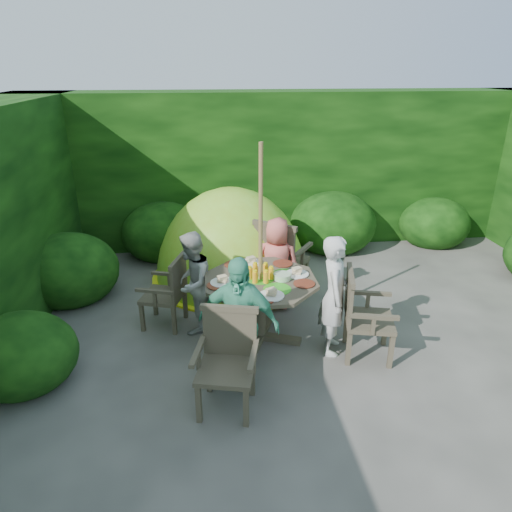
{
  "coord_description": "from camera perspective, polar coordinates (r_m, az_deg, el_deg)",
  "views": [
    {
      "loc": [
        -1.54,
        -3.7,
        2.88
      ],
      "look_at": [
        -0.96,
        1.1,
        0.85
      ],
      "focal_mm": 32.0,
      "sensor_mm": 36.0,
      "label": 1
    }
  ],
  "objects": [
    {
      "name": "child_back",
      "position": [
        5.69,
        2.6,
        -0.96
      ],
      "size": [
        0.67,
        0.56,
        1.18
      ],
      "primitive_type": "imported",
      "rotation": [
        0.0,
        0.0,
        2.78
      ],
      "color": "#DC655B",
      "rests_on": "ground"
    },
    {
      "name": "garden_chair_back",
      "position": [
        5.97,
        3.0,
        -0.2
      ],
      "size": [
        0.82,
        0.8,
        1.03
      ],
      "rotation": [
        0.0,
        0.0,
        2.51
      ],
      "color": "#3A3326",
      "rests_on": "ground"
    },
    {
      "name": "child_right",
      "position": [
        4.84,
        9.78,
        -4.89
      ],
      "size": [
        0.42,
        0.54,
        1.32
      ],
      "primitive_type": "imported",
      "rotation": [
        0.0,
        0.0,
        1.33
      ],
      "color": "silver",
      "rests_on": "ground"
    },
    {
      "name": "parasol_pole",
      "position": [
        4.78,
        0.57,
        0.92
      ],
      "size": [
        0.06,
        0.06,
        2.2
      ],
      "primitive_type": "cylinder",
      "rotation": [
        0.0,
        0.0,
        -0.38
      ],
      "color": "brown",
      "rests_on": "ground"
    },
    {
      "name": "child_front",
      "position": [
        4.28,
        -2.21,
        -8.37
      ],
      "size": [
        0.84,
        0.59,
        1.33
      ],
      "primitive_type": "imported",
      "rotation": [
        0.0,
        0.0,
        -0.38
      ],
      "color": "#4AAC86",
      "rests_on": "ground"
    },
    {
      "name": "hedge_enclosure",
      "position": [
        5.51,
        9.77,
        5.24
      ],
      "size": [
        9.0,
        9.0,
        2.5
      ],
      "color": "black",
      "rests_on": "ground"
    },
    {
      "name": "garden_chair_front",
      "position": [
        4.15,
        -3.59,
        -12.67
      ],
      "size": [
        0.63,
        0.58,
        0.89
      ],
      "rotation": [
        0.0,
        0.0,
        -0.24
      ],
      "color": "#3A3326",
      "rests_on": "ground"
    },
    {
      "name": "ground",
      "position": [
        4.93,
        13.13,
        -13.64
      ],
      "size": [
        60.0,
        60.0,
        0.0
      ],
      "primitive_type": "plane",
      "color": "#44423D",
      "rests_on": "ground"
    },
    {
      "name": "garden_chair_left",
      "position": [
        5.41,
        -10.87,
        -4.35
      ],
      "size": [
        0.57,
        0.61,
        0.84
      ],
      "rotation": [
        0.0,
        0.0,
        -1.87
      ],
      "color": "#3A3326",
      "rests_on": "ground"
    },
    {
      "name": "dome_tent",
      "position": [
        6.74,
        -3.07,
        -2.55
      ],
      "size": [
        2.56,
        2.56,
        2.64
      ],
      "rotation": [
        0.0,
        0.0,
        -0.2
      ],
      "color": "#90BD24",
      "rests_on": "ground"
    },
    {
      "name": "garden_chair_right",
      "position": [
        4.9,
        13.14,
        -7.07
      ],
      "size": [
        0.6,
        0.65,
        0.92
      ],
      "rotation": [
        0.0,
        0.0,
        1.33
      ],
      "color": "#3A3326",
      "rests_on": "ground"
    },
    {
      "name": "child_left",
      "position": [
        5.22,
        -7.99,
        -3.35
      ],
      "size": [
        0.59,
        0.68,
        1.19
      ],
      "primitive_type": "imported",
      "rotation": [
        0.0,
        0.0,
        -1.85
      ],
      "color": "#A5A5A0",
      "rests_on": "ground"
    },
    {
      "name": "patio_table",
      "position": [
        4.97,
        0.6,
        -4.11
      ],
      "size": [
        1.68,
        1.68,
        0.9
      ],
      "rotation": [
        0.0,
        0.0,
        -0.38
      ],
      "color": "#3A3326",
      "rests_on": "ground"
    }
  ]
}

